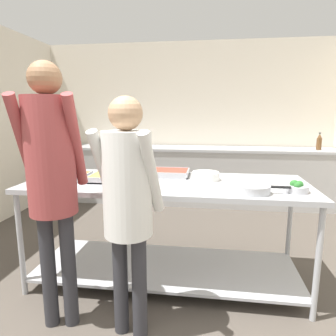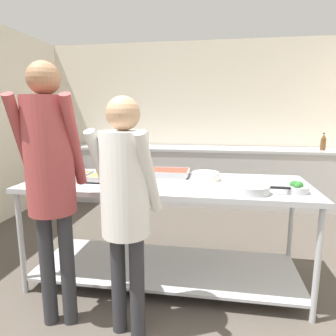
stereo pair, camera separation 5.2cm
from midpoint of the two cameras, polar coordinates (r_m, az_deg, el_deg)
The scene contains 12 objects.
wall_rear at distance 5.25m, azimuth 3.17°, elevation 8.75°, with size 4.94×0.06×2.65m.
back_counter at distance 4.99m, azimuth 2.71°, elevation -1.30°, with size 4.78×0.65×0.93m.
serving_counter at distance 2.65m, azimuth -0.88°, elevation -8.85°, with size 2.38×0.88×0.91m.
serving_tray_roast at distance 2.80m, azimuth -19.47°, elevation -1.57°, with size 0.40×0.28×0.05m.
serving_tray_greens at distance 2.63m, azimuth -10.59°, elevation -1.87°, with size 0.43×0.30×0.05m.
serving_tray_vegetables at distance 2.80m, azimuth -0.32°, elevation -0.94°, with size 0.37×0.29×0.05m.
plate_stack at distance 2.64m, azimuth 6.60°, elevation -1.52°, with size 0.24×0.24×0.07m.
sauce_pan at distance 2.28m, azimuth 15.29°, elevation -3.78°, with size 0.39×0.25×0.06m.
broccoli_bowl at distance 2.41m, azimuth 22.63°, elevation -3.44°, with size 0.18×0.18×0.09m.
guest_serving_left at distance 2.10m, azimuth -22.02°, elevation 0.06°, with size 0.46×0.41×1.81m.
guest_serving_right at distance 1.91m, azimuth -8.49°, elevation -4.74°, with size 0.45×0.37×1.59m.
water_bottle at distance 5.09m, azimuth 26.58°, elevation 4.46°, with size 0.08×0.08×0.26m.
Camera 1 is at (0.43, -1.16, 1.50)m, focal length 32.00 mm.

